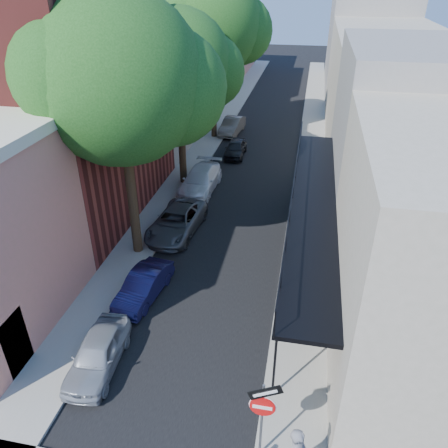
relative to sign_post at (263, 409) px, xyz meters
The scene contains 15 objects.
road_surface 29.27m from the sign_post, 96.21° to the left, with size 6.00×64.00×0.01m, color black.
sidewalk_left 29.96m from the sign_post, 103.85° to the left, with size 2.00×64.00×0.12m, color gray.
sidewalk_right 29.11m from the sign_post, 88.34° to the left, with size 2.00×64.00×0.12m, color gray.
buildings_left 30.59m from the sign_post, 114.15° to the left, with size 10.10×59.10×12.00m.
buildings_right 29.20m from the sign_post, 78.44° to the left, with size 9.80×55.00×10.00m.
sign_post is the anchor object (origin of this frame).
oak_near 12.77m from the sign_post, 125.09° to the left, with size 7.48×6.80×11.42m.
oak_mid 19.14m from the sign_post, 110.86° to the left, with size 6.60×6.00×10.20m.
oak_far 27.80m from the sign_post, 103.91° to the left, with size 7.70×7.00×11.90m.
parked_car_a 6.28m from the sign_post, 159.38° to the left, with size 1.41×3.50×1.19m, color #8D939D.
parked_car_b 8.22m from the sign_post, 132.88° to the left, with size 1.20×3.44×1.13m, color #161441.
parked_car_c 12.56m from the sign_post, 116.90° to the left, with size 2.11×4.57×1.27m, color #4C4E53.
parked_car_d 17.19m from the sign_post, 109.31° to the left, with size 1.91×4.70×1.36m, color white.
parked_car_e 22.81m from the sign_post, 101.55° to the left, with size 1.35×3.36×1.15m, color black.
parked_car_f 27.88m from the sign_post, 101.83° to the left, with size 1.37×3.93×1.30m, color #686057.
Camera 1 is at (3.59, -6.27, 11.63)m, focal length 35.00 mm.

